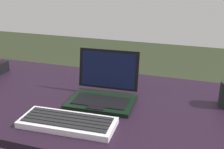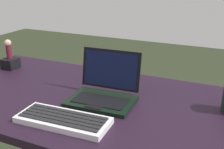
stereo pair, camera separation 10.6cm
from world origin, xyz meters
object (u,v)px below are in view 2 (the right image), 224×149
(laptop_front, at_px, (104,91))
(figurine_stand, at_px, (10,63))
(figurine, at_px, (8,48))
(external_keyboard, at_px, (63,120))

(laptop_front, distance_m, figurine_stand, 0.63)
(laptop_front, height_order, figurine, laptop_front)
(laptop_front, distance_m, external_keyboard, 0.22)
(figurine_stand, distance_m, figurine, 0.08)
(laptop_front, bearing_deg, external_keyboard, -102.31)
(figurine, bearing_deg, laptop_front, -13.07)
(laptop_front, bearing_deg, figurine_stand, 166.93)
(external_keyboard, bearing_deg, laptop_front, 77.69)
(external_keyboard, height_order, figurine, figurine)
(external_keyboard, distance_m, figurine, 0.68)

